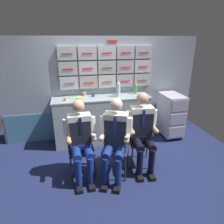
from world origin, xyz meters
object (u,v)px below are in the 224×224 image
Objects in this scene: folding_chair_right at (139,134)px; folding_chair_left at (80,142)px; paper_cup_tan at (93,95)px; water_bottle_tall at (136,89)px; folding_chair_center at (117,142)px; service_trolley at (171,114)px; crew_member_center at (115,136)px; crew_member_right at (142,128)px; snack_banana at (80,98)px; crew_member_left at (81,138)px.

folding_chair_left is at bearing -177.72° from folding_chair_right.
water_bottle_tall is at bearing 2.24° from paper_cup_tan.
folding_chair_center is at bearing -120.95° from water_bottle_tall.
service_trolley is 1.92m from crew_member_center.
water_bottle_tall is (0.72, 1.20, 0.56)m from folding_chair_center.
crew_member_right is 1.29m from water_bottle_tall.
snack_banana is at bearing 84.48° from folding_chair_left.
water_bottle_tall is at bearing 39.91° from folding_chair_left.
folding_chair_center is 0.47m from crew_member_right.
crew_member_right is at bearing -103.52° from water_bottle_tall.
folding_chair_left is 1.22m from paper_cup_tan.
folding_chair_left is at bearing -140.09° from water_bottle_tall.
snack_banana is at bearing 114.15° from folding_chair_center.
water_bottle_tall is at bearing 59.83° from crew_member_center.
water_bottle_tall is at bearing 162.44° from service_trolley.
folding_chair_center is 10.63× the size of paper_cup_tan.
folding_chair_center is at bearing 66.72° from crew_member_center.
paper_cup_tan is (-1.69, 0.21, 0.50)m from service_trolley.
folding_chair_left is at bearing 168.70° from folding_chair_center.
service_trolley reaches higher than folding_chair_right.
crew_member_right reaches higher than folding_chair_center.
crew_member_right is 1.45m from snack_banana.
folding_chair_center is at bearing -160.80° from folding_chair_right.
crew_member_right reaches higher than folding_chair_right.
crew_member_center is at bearing -149.33° from folding_chair_right.
service_trolley is 5.61× the size of snack_banana.
snack_banana is at bearing 108.93° from crew_member_center.
folding_chair_center is 1.27m from snack_banana.
crew_member_left is 1.17m from snack_banana.
folding_chair_center is 0.24m from crew_member_center.
crew_member_center is 15.90× the size of paper_cup_tan.
folding_chair_right is (0.51, 0.30, -0.18)m from crew_member_center.
paper_cup_tan is at bearing 118.52° from crew_member_right.
crew_member_center is at bearing -83.96° from paper_cup_tan.
water_bottle_tall reaches higher than folding_chair_center.
crew_member_left is at bearing -177.42° from crew_member_right.
crew_member_left reaches higher than snack_banana.
folding_chair_center is 1.28m from paper_cup_tan.
folding_chair_left is 0.67× the size of crew_member_center.
crew_member_right is at bearing 2.58° from crew_member_left.
crew_member_center is 7.43× the size of snack_banana.
crew_member_center reaches higher than paper_cup_tan.
crew_member_left is 1.31m from paper_cup_tan.
paper_cup_tan is (-0.14, 1.31, 0.31)m from crew_member_center.
service_trolley is 1.31m from folding_chair_right.
crew_member_center is (-0.06, -0.15, 0.18)m from folding_chair_center.
service_trolley is at bearing 26.10° from crew_member_left.
folding_chair_left is 0.59m from folding_chair_center.
crew_member_right reaches higher than paper_cup_tan.
water_bottle_tall reaches higher than folding_chair_left.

